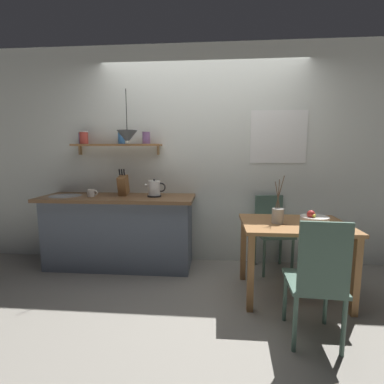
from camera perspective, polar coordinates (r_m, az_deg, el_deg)
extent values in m
plane|color=gray|center=(3.24, 1.47, -17.54)|extent=(14.00, 14.00, 0.00)
cube|color=silver|center=(3.57, 5.37, 7.21)|extent=(6.80, 0.10, 2.70)
cube|color=white|center=(3.60, 17.26, 10.69)|extent=(0.67, 0.01, 0.63)
cube|color=silver|center=(3.60, 17.25, 10.69)|extent=(0.61, 0.01, 0.57)
cube|color=slate|center=(3.58, -14.58, -8.10)|extent=(1.74, 0.52, 0.84)
cube|color=brown|center=(3.46, -14.95, -1.16)|extent=(1.83, 0.63, 0.04)
cylinder|color=#B7BABF|center=(3.71, -24.47, -0.79)|extent=(0.38, 0.38, 0.01)
cube|color=#9E6B3D|center=(3.62, -15.19, 9.26)|extent=(1.12, 0.18, 0.02)
cube|color=#99754C|center=(3.89, -21.88, 7.96)|extent=(0.02, 0.06, 0.12)
cube|color=#99754C|center=(3.56, -6.91, 8.52)|extent=(0.02, 0.06, 0.12)
cylinder|color=#7F5689|center=(3.79, -21.59, 10.12)|extent=(0.07, 0.07, 0.14)
cylinder|color=silver|center=(3.80, -21.65, 11.24)|extent=(0.08, 0.08, 0.01)
cylinder|color=#BC4238|center=(3.78, -21.23, 10.21)|extent=(0.10, 0.10, 0.15)
cylinder|color=silver|center=(3.79, -21.29, 11.39)|extent=(0.11, 0.11, 0.01)
cylinder|color=#7F5689|center=(3.60, -14.26, 10.57)|extent=(0.07, 0.07, 0.14)
cylinder|color=silver|center=(3.61, -14.31, 11.73)|extent=(0.08, 0.08, 0.01)
cylinder|color=#3366A3|center=(3.60, -14.22, 10.63)|extent=(0.08, 0.08, 0.14)
cylinder|color=silver|center=(3.61, -14.26, 11.85)|extent=(0.09, 0.09, 0.01)
cylinder|color=#7F5689|center=(3.52, -9.34, 10.83)|extent=(0.09, 0.09, 0.14)
cylinder|color=silver|center=(3.52, -9.37, 12.07)|extent=(0.10, 0.10, 0.01)
cube|color=#9E6B3D|center=(2.86, 20.19, -6.24)|extent=(0.99, 0.74, 0.03)
cube|color=#9E6B3D|center=(2.59, 11.88, -15.97)|extent=(0.06, 0.06, 0.70)
cube|color=#9E6B3D|center=(2.84, 30.54, -14.74)|extent=(0.06, 0.06, 0.70)
cube|color=#9E6B3D|center=(3.18, 10.43, -11.32)|extent=(0.06, 0.06, 0.70)
cube|color=#9E6B3D|center=(3.39, 25.79, -10.79)|extent=(0.06, 0.06, 0.70)
cube|color=#4C6B5B|center=(2.37, 23.54, -16.61)|extent=(0.41, 0.46, 0.03)
cube|color=#4C6B5B|center=(2.09, 25.43, -12.22)|extent=(0.34, 0.05, 0.50)
cylinder|color=#4C6B5B|center=(2.67, 25.66, -19.18)|extent=(0.03, 0.03, 0.42)
cylinder|color=#4C6B5B|center=(2.60, 18.48, -19.61)|extent=(0.03, 0.03, 0.42)
cylinder|color=#4C6B5B|center=(2.36, 28.57, -23.16)|extent=(0.03, 0.03, 0.42)
cylinder|color=#4C6B5B|center=(2.28, 20.28, -23.90)|extent=(0.03, 0.03, 0.42)
cube|color=#4C6B5B|center=(3.47, 16.32, -8.16)|extent=(0.45, 0.47, 0.03)
cube|color=#4C6B5B|center=(3.59, 15.38, -3.95)|extent=(0.34, 0.08, 0.41)
cylinder|color=#4C6B5B|center=(3.33, 14.52, -12.99)|extent=(0.03, 0.03, 0.44)
cylinder|color=#4C6B5B|center=(3.45, 19.83, -12.48)|extent=(0.03, 0.03, 0.44)
cylinder|color=#4C6B5B|center=(3.64, 12.72, -11.09)|extent=(0.03, 0.03, 0.44)
cylinder|color=#4C6B5B|center=(3.75, 17.62, -10.71)|extent=(0.03, 0.03, 0.44)
cylinder|color=silver|center=(2.88, 23.70, -5.86)|extent=(0.12, 0.12, 0.01)
cylinder|color=silver|center=(2.87, 23.74, -5.17)|extent=(0.26, 0.26, 0.06)
ellipsoid|color=yellow|center=(2.85, 23.18, -4.20)|extent=(0.07, 0.15, 0.04)
sphere|color=red|center=(2.83, 23.13, -4.19)|extent=(0.07, 0.07, 0.07)
cylinder|color=#B7B2A8|center=(2.77, 17.11, -4.68)|extent=(0.11, 0.11, 0.14)
cylinder|color=brown|center=(2.74, 17.06, -0.59)|extent=(0.05, 0.03, 0.25)
cylinder|color=brown|center=(2.74, 17.27, -0.37)|extent=(0.01, 0.01, 0.28)
cylinder|color=brown|center=(2.74, 17.52, 0.01)|extent=(0.08, 0.01, 0.31)
cylinder|color=black|center=(3.34, -7.69, -0.79)|extent=(0.17, 0.17, 0.02)
cylinder|color=white|center=(3.33, -7.72, 0.81)|extent=(0.14, 0.14, 0.17)
sphere|color=black|center=(3.32, -7.76, 2.48)|extent=(0.02, 0.02, 0.02)
cone|color=white|center=(3.34, -9.23, 1.40)|extent=(0.04, 0.04, 0.04)
torus|color=black|center=(3.31, -6.35, 0.95)|extent=(0.11, 0.02, 0.11)
cube|color=brown|center=(3.47, -13.87, 1.34)|extent=(0.10, 0.20, 0.25)
cylinder|color=black|center=(3.43, -14.59, 3.95)|extent=(0.02, 0.03, 0.08)
cylinder|color=black|center=(3.42, -14.16, 3.96)|extent=(0.02, 0.03, 0.08)
cylinder|color=black|center=(3.41, -13.72, 3.96)|extent=(0.02, 0.03, 0.08)
cylinder|color=white|center=(3.52, -19.95, -0.18)|extent=(0.09, 0.09, 0.09)
torus|color=white|center=(3.50, -19.17, -0.16)|extent=(0.06, 0.01, 0.06)
cylinder|color=black|center=(3.32, -13.27, 16.05)|extent=(0.01, 0.01, 0.45)
cone|color=#4C5156|center=(3.29, -13.10, 10.94)|extent=(0.23, 0.23, 0.14)
sphere|color=white|center=(3.29, -13.07, 10.07)|extent=(0.04, 0.04, 0.04)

